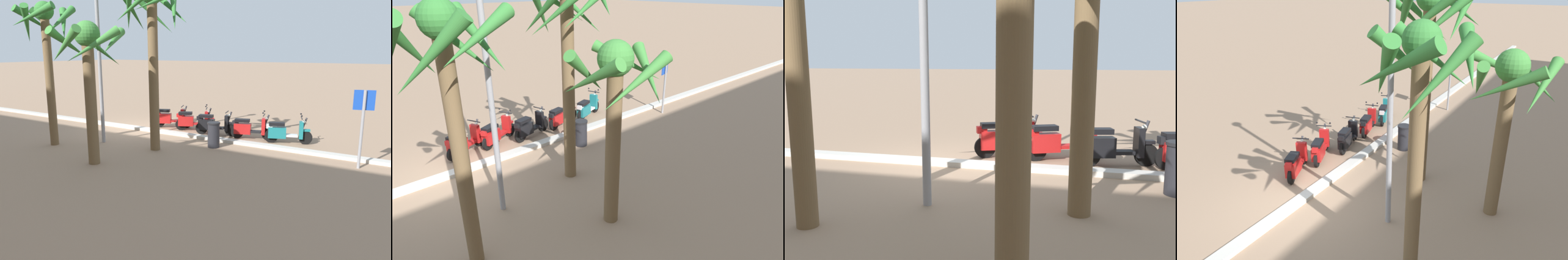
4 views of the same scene
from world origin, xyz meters
The scene contains 13 objects.
ground_plane centered at (0.00, 0.00, 0.00)m, with size 200.00×200.00×0.00m, color #93755B.
curb_strip centered at (0.00, -0.04, 0.06)m, with size 60.00×0.36×0.12m, color #BCB7AD.
scooter_teal_gap_after_mid centered at (-6.65, -1.06, 0.45)m, with size 1.75×0.83×1.17m.
scooter_red_last_in_row centered at (-5.19, -1.01, 0.44)m, with size 1.74×0.75×1.17m.
scooter_black_tail_end centered at (-3.55, -0.88, 0.46)m, with size 1.77×0.75×1.04m.
scooter_red_far_back centered at (-2.33, -1.18, 0.45)m, with size 1.72×0.95×1.17m.
scooter_red_lead_nearest centered at (-1.09, -1.16, 0.46)m, with size 1.69×0.91×1.04m.
crossing_sign centered at (-9.61, 0.78, 1.50)m, with size 0.59×0.19×2.40m.
palm_tree_near_sign centered at (0.80, 3.81, 4.00)m, with size 2.14×2.22×5.27m.
palm_tree_by_mall_entrance centered at (-2.94, 2.36, 4.39)m, with size 2.66×2.57×5.83m.
palm_tree_far_corner centered at (-2.35, 4.73, 3.28)m, with size 2.20×2.30×4.42m.
litter_bin centered at (-4.60, 0.93, 0.48)m, with size 0.48×0.48×0.95m.
street_lamp centered at (-0.53, 2.53, 4.16)m, with size 0.36×0.36×6.84m.
Camera 2 is at (2.81, 9.65, 5.43)m, focal length 31.63 mm.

